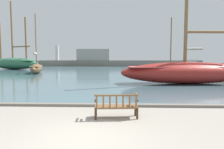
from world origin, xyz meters
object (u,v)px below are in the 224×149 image
Objects in this scene: park_bench at (116,106)px; sailboat_centre_channel at (188,71)px; sailboat_mid_port at (37,68)px; sailboat_outer_port at (14,63)px; sailboat_mid_starboard at (186,64)px.

park_bench is 0.13× the size of sailboat_centre_channel.
sailboat_mid_port is 0.65× the size of sailboat_outer_port.
sailboat_outer_port is at bearing 131.08° from sailboat_mid_port.
sailboat_mid_port reaches higher than park_bench.
sailboat_mid_starboard reaches higher than park_bench.
sailboat_mid_starboard is 1.08× the size of sailboat_outer_port.
sailboat_outer_port is (-8.72, 10.00, 0.57)m from sailboat_mid_port.
sailboat_mid_starboard is at bearing 4.29° from sailboat_outer_port.
sailboat_mid_starboard is (13.82, 34.40, 0.66)m from park_bench.
sailboat_centre_channel is 0.89× the size of sailboat_mid_starboard.
sailboat_outer_port reaches higher than park_bench.
sailboat_centre_channel is at bearing 58.88° from park_bench.
sailboat_outer_port is (-20.87, 31.80, 0.95)m from park_bench.
sailboat_mid_port is 0.61× the size of sailboat_mid_starboard.
sailboat_centre_channel reaches higher than park_bench.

